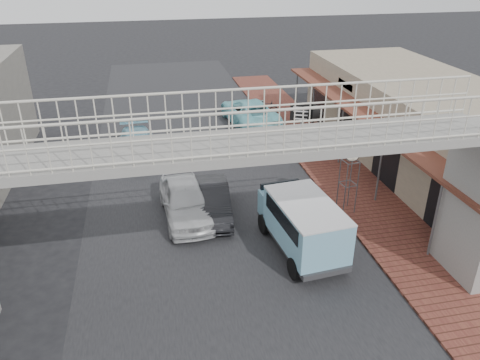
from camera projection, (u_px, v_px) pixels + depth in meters
name	position (u px, v px, depth m)	size (l,w,h in m)	color
ground	(218.00, 233.00, 17.67)	(120.00, 120.00, 0.00)	black
road_strip	(218.00, 233.00, 17.67)	(10.00, 60.00, 0.01)	black
sidewalk	(347.00, 181.00, 21.47)	(3.00, 40.00, 0.10)	brown
shophouse_row	(430.00, 127.00, 22.30)	(7.20, 18.00, 4.00)	gray
footbridge	(239.00, 213.00, 12.75)	(16.40, 2.40, 6.34)	gray
white_hatchback	(185.00, 200.00, 18.41)	(1.77, 4.41, 1.50)	silver
dark_sedan	(212.00, 201.00, 18.58)	(1.35, 3.88, 1.28)	black
angkot_curb	(249.00, 112.00, 28.36)	(2.51, 5.44, 1.51)	#7DD1D9
angkot_far	(138.00, 146.00, 23.80)	(1.79, 4.41, 1.28)	#76B8CD
angkot_van	(303.00, 220.00, 16.05)	(2.26, 4.30, 2.03)	black
motorcycle_near	(302.00, 149.00, 23.60)	(0.61, 1.74, 0.92)	black
motorcycle_far	(267.00, 108.00, 29.78)	(0.42, 1.49, 0.90)	black
street_clock	(351.00, 155.00, 17.91)	(0.74, 0.64, 2.93)	#59595B
arrow_sign	(317.00, 114.00, 22.68)	(1.76, 1.19, 2.92)	#59595B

